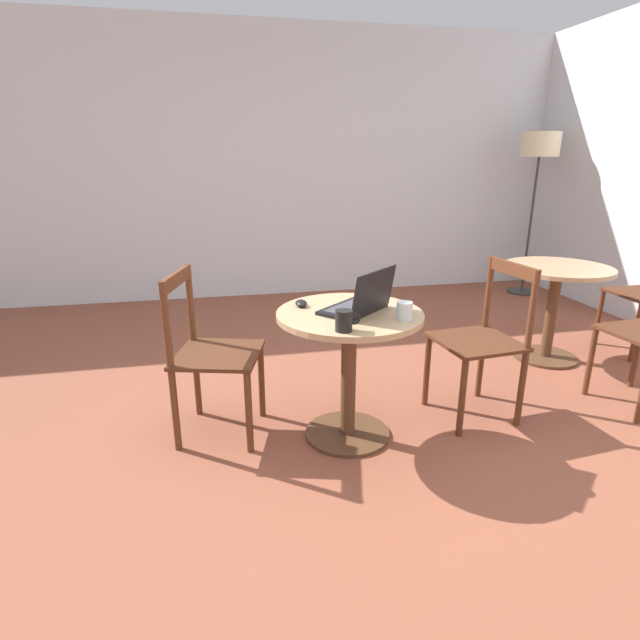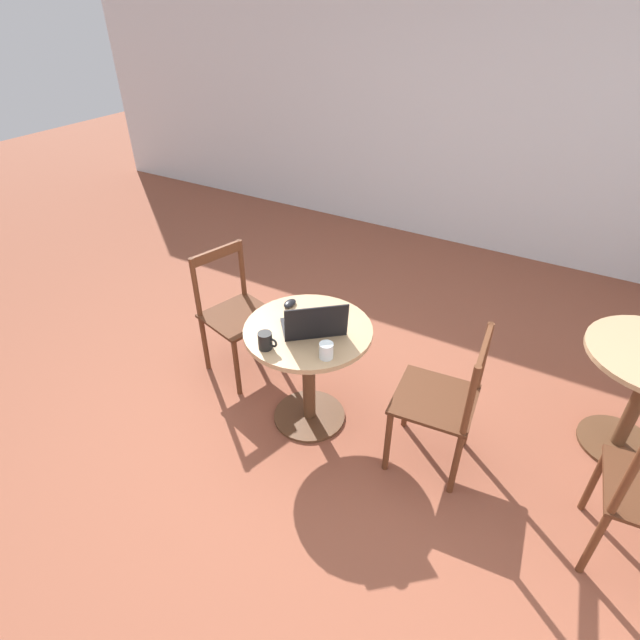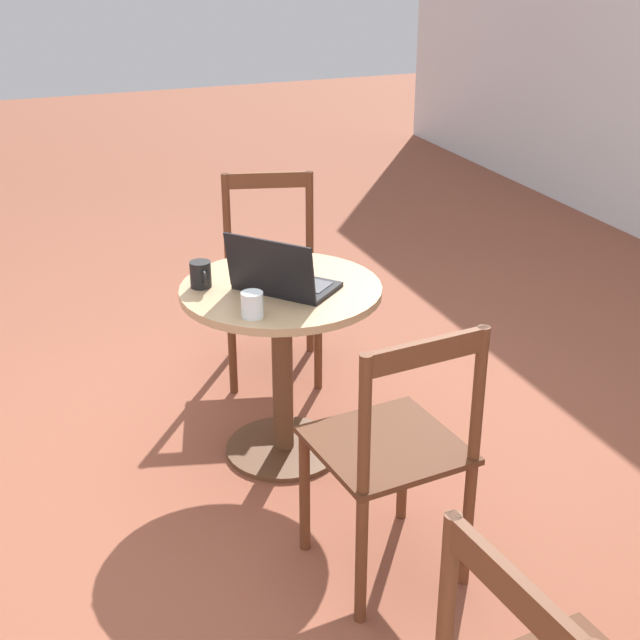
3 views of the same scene
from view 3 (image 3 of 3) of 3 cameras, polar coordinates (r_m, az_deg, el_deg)
name	(u,v)px [view 3 (image 3 of 3)]	position (r m, az deg, el deg)	size (l,w,h in m)	color
ground_plane	(231,440)	(3.66, -5.71, -7.67)	(16.00, 16.00, 0.00)	brown
cafe_table_near	(282,332)	(3.34, -2.47, -0.80)	(0.74, 0.74, 0.71)	#51331E
chair_near_left	(271,276)	(4.03, -3.14, 2.81)	(0.53, 0.53, 0.90)	#562D19
chair_near_right	(394,453)	(2.74, 4.73, -8.46)	(0.47, 0.47, 0.90)	#562D19
laptop	(282,279)	(3.20, -2.45, 2.63)	(0.43, 0.42, 0.23)	black
mouse	(298,257)	(3.50, -1.39, 4.03)	(0.06, 0.10, 0.03)	black
mug	(201,275)	(3.26, -7.64, 2.90)	(0.12, 0.08, 0.10)	black
drinking_glass	(252,305)	(3.00, -4.34, 0.99)	(0.08, 0.08, 0.09)	silver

